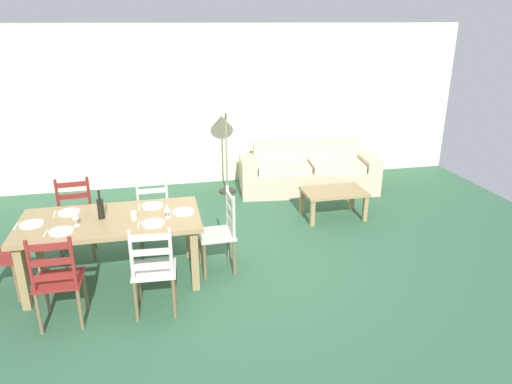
% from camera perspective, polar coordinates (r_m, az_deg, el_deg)
% --- Properties ---
extents(ground_plane, '(9.60, 9.60, 0.02)m').
position_cam_1_polar(ground_plane, '(5.54, -3.46, -9.63)').
color(ground_plane, '#336244').
extents(wall_far, '(9.60, 0.16, 2.70)m').
position_cam_1_polar(wall_far, '(8.20, -7.41, 10.30)').
color(wall_far, '#F1E6BF').
rests_on(wall_far, ground_plane).
extents(dining_table, '(1.90, 0.96, 0.75)m').
position_cam_1_polar(dining_table, '(5.28, -17.29, -3.96)').
color(dining_table, '#9F8253').
rests_on(dining_table, ground_plane).
extents(dining_chair_near_left, '(0.42, 0.41, 0.96)m').
position_cam_1_polar(dining_chair_near_left, '(4.77, -23.03, -9.88)').
color(dining_chair_near_left, maroon).
rests_on(dining_chair_near_left, ground_plane).
extents(dining_chair_near_right, '(0.44, 0.43, 0.96)m').
position_cam_1_polar(dining_chair_near_right, '(4.68, -12.38, -9.27)').
color(dining_chair_near_right, beige).
rests_on(dining_chair_near_right, ground_plane).
extents(dining_chair_far_left, '(0.45, 0.43, 0.96)m').
position_cam_1_polar(dining_chair_far_left, '(6.08, -21.15, -3.08)').
color(dining_chair_far_left, maroon).
rests_on(dining_chair_far_left, ground_plane).
extents(dining_chair_far_right, '(0.43, 0.41, 0.96)m').
position_cam_1_polar(dining_chair_far_right, '(5.98, -12.36, -2.50)').
color(dining_chair_far_right, beige).
rests_on(dining_chair_far_right, ground_plane).
extents(dining_chair_head_east, '(0.41, 0.43, 0.96)m').
position_cam_1_polar(dining_chair_head_east, '(5.36, -4.30, -4.83)').
color(dining_chair_head_east, beige).
rests_on(dining_chair_head_east, ground_plane).
extents(dinner_plate_near_left, '(0.24, 0.24, 0.02)m').
position_cam_1_polar(dinner_plate_near_left, '(5.08, -22.65, -4.44)').
color(dinner_plate_near_left, white).
rests_on(dinner_plate_near_left, dining_table).
extents(fork_near_left, '(0.02, 0.17, 0.01)m').
position_cam_1_polar(fork_near_left, '(5.11, -24.29, -4.60)').
color(fork_near_left, silver).
rests_on(fork_near_left, dining_table).
extents(dinner_plate_near_right, '(0.24, 0.24, 0.02)m').
position_cam_1_polar(dinner_plate_near_right, '(4.98, -12.44, -3.75)').
color(dinner_plate_near_right, white).
rests_on(dinner_plate_near_right, dining_table).
extents(fork_near_right, '(0.03, 0.17, 0.01)m').
position_cam_1_polar(fork_near_right, '(4.99, -14.16, -3.94)').
color(fork_near_right, silver).
rests_on(fork_near_right, dining_table).
extents(dinner_plate_far_left, '(0.24, 0.24, 0.02)m').
position_cam_1_polar(dinner_plate_far_left, '(5.53, -21.85, -2.32)').
color(dinner_plate_far_left, white).
rests_on(dinner_plate_far_left, dining_table).
extents(fork_far_left, '(0.02, 0.17, 0.01)m').
position_cam_1_polar(fork_far_left, '(5.56, -23.36, -2.48)').
color(fork_far_left, silver).
rests_on(fork_far_left, dining_table).
extents(dinner_plate_far_right, '(0.24, 0.24, 0.02)m').
position_cam_1_polar(dinner_plate_far_right, '(5.44, -12.51, -1.65)').
color(dinner_plate_far_right, white).
rests_on(dinner_plate_far_right, dining_table).
extents(fork_far_right, '(0.02, 0.17, 0.01)m').
position_cam_1_polar(fork_far_right, '(5.45, -14.08, -1.83)').
color(fork_far_right, silver).
rests_on(fork_far_right, dining_table).
extents(dinner_plate_head_west, '(0.24, 0.24, 0.02)m').
position_cam_1_polar(dinner_plate_head_west, '(5.38, -25.69, -3.55)').
color(dinner_plate_head_west, white).
rests_on(dinner_plate_head_west, dining_table).
extents(fork_head_west, '(0.02, 0.17, 0.01)m').
position_cam_1_polar(fork_head_west, '(5.42, -27.22, -3.71)').
color(fork_head_west, silver).
rests_on(fork_head_west, dining_table).
extents(dinner_plate_head_east, '(0.24, 0.24, 0.02)m').
position_cam_1_polar(dinner_plate_head_east, '(5.22, -8.86, -2.38)').
color(dinner_plate_head_east, white).
rests_on(dinner_plate_head_east, dining_table).
extents(fork_head_east, '(0.02, 0.17, 0.01)m').
position_cam_1_polar(fork_head_east, '(5.21, -10.50, -2.57)').
color(fork_head_east, silver).
rests_on(fork_head_east, dining_table).
extents(wine_bottle, '(0.07, 0.07, 0.32)m').
position_cam_1_polar(wine_bottle, '(5.23, -18.43, -1.87)').
color(wine_bottle, black).
rests_on(wine_bottle, dining_table).
extents(wine_glass_near_left, '(0.06, 0.06, 0.16)m').
position_cam_1_polar(wine_glass_near_left, '(5.14, -21.18, -2.72)').
color(wine_glass_near_left, white).
rests_on(wine_glass_near_left, dining_table).
extents(wine_glass_near_right, '(0.06, 0.06, 0.16)m').
position_cam_1_polar(wine_glass_near_right, '(5.06, -10.79, -2.00)').
color(wine_glass_near_right, white).
rests_on(wine_glass_near_right, dining_table).
extents(coffee_cup_primary, '(0.07, 0.07, 0.09)m').
position_cam_1_polar(coffee_cup_primary, '(5.13, -14.68, -2.78)').
color(coffee_cup_primary, beige).
rests_on(coffee_cup_primary, dining_table).
extents(couch, '(2.36, 1.06, 0.80)m').
position_cam_1_polar(couch, '(7.99, 6.31, 2.26)').
color(couch, beige).
rests_on(couch, ground_plane).
extents(coffee_table, '(0.90, 0.56, 0.42)m').
position_cam_1_polar(coffee_table, '(6.90, 9.47, -0.31)').
color(coffee_table, '#9F8253').
rests_on(coffee_table, ground_plane).
extents(standing_lamp, '(0.40, 0.40, 1.64)m').
position_cam_1_polar(standing_lamp, '(7.58, -3.75, 10.07)').
color(standing_lamp, '#332D28').
rests_on(standing_lamp, ground_plane).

